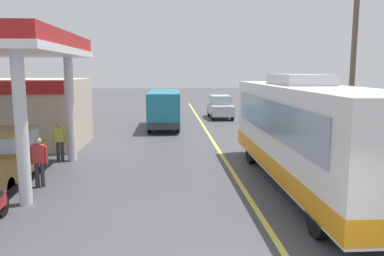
{
  "coord_description": "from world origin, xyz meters",
  "views": [
    {
      "loc": [
        -2.4,
        -4.71,
        3.81
      ],
      "look_at": [
        -1.5,
        10.0,
        1.6
      ],
      "focal_mm": 35.89,
      "sensor_mm": 36.0,
      "label": 1
    }
  ],
  "objects_px": {
    "pedestrian_near_pump": "(60,139)",
    "coach_bus_main": "(307,135)",
    "car_at_pump": "(3,154)",
    "car_trailing_behind_bus": "(220,105)",
    "minibus_opposing_lane": "(164,106)",
    "pedestrian_by_shop": "(39,159)"
  },
  "relations": [
    {
      "from": "coach_bus_main",
      "to": "pedestrian_near_pump",
      "type": "xyz_separation_m",
      "value": [
        -9.16,
        4.22,
        -0.79
      ]
    },
    {
      "from": "car_trailing_behind_bus",
      "to": "coach_bus_main",
      "type": "bearing_deg",
      "value": -88.88
    },
    {
      "from": "car_at_pump",
      "to": "car_trailing_behind_bus",
      "type": "bearing_deg",
      "value": 61.05
    },
    {
      "from": "car_at_pump",
      "to": "car_trailing_behind_bus",
      "type": "relative_size",
      "value": 1.0
    },
    {
      "from": "pedestrian_by_shop",
      "to": "pedestrian_near_pump",
      "type": "bearing_deg",
      "value": 95.68
    },
    {
      "from": "minibus_opposing_lane",
      "to": "pedestrian_by_shop",
      "type": "relative_size",
      "value": 3.69
    },
    {
      "from": "minibus_opposing_lane",
      "to": "pedestrian_by_shop",
      "type": "xyz_separation_m",
      "value": [
        -3.94,
        -12.91,
        -0.54
      ]
    },
    {
      "from": "pedestrian_near_pump",
      "to": "car_trailing_behind_bus",
      "type": "bearing_deg",
      "value": 58.57
    },
    {
      "from": "coach_bus_main",
      "to": "car_trailing_behind_bus",
      "type": "xyz_separation_m",
      "value": [
        -0.36,
        18.61,
        -0.71
      ]
    },
    {
      "from": "pedestrian_near_pump",
      "to": "coach_bus_main",
      "type": "bearing_deg",
      "value": -24.74
    },
    {
      "from": "coach_bus_main",
      "to": "minibus_opposing_lane",
      "type": "distance_m",
      "value": 14.22
    },
    {
      "from": "minibus_opposing_lane",
      "to": "car_trailing_behind_bus",
      "type": "distance_m",
      "value": 6.91
    },
    {
      "from": "car_at_pump",
      "to": "pedestrian_near_pump",
      "type": "xyz_separation_m",
      "value": [
        0.97,
        3.27,
        -0.08
      ]
    },
    {
      "from": "car_at_pump",
      "to": "pedestrian_by_shop",
      "type": "bearing_deg",
      "value": -20.53
    },
    {
      "from": "pedestrian_near_pump",
      "to": "pedestrian_by_shop",
      "type": "xyz_separation_m",
      "value": [
        0.38,
        -3.77,
        0.0
      ]
    },
    {
      "from": "coach_bus_main",
      "to": "minibus_opposing_lane",
      "type": "relative_size",
      "value": 1.8
    },
    {
      "from": "minibus_opposing_lane",
      "to": "car_at_pump",
      "type": "bearing_deg",
      "value": -113.08
    },
    {
      "from": "pedestrian_near_pump",
      "to": "car_trailing_behind_bus",
      "type": "relative_size",
      "value": 0.4
    },
    {
      "from": "car_at_pump",
      "to": "minibus_opposing_lane",
      "type": "xyz_separation_m",
      "value": [
        5.29,
        12.41,
        0.46
      ]
    },
    {
      "from": "pedestrian_by_shop",
      "to": "coach_bus_main",
      "type": "bearing_deg",
      "value": -2.93
    },
    {
      "from": "coach_bus_main",
      "to": "car_trailing_behind_bus",
      "type": "height_order",
      "value": "coach_bus_main"
    },
    {
      "from": "minibus_opposing_lane",
      "to": "pedestrian_near_pump",
      "type": "distance_m",
      "value": 10.12
    }
  ]
}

